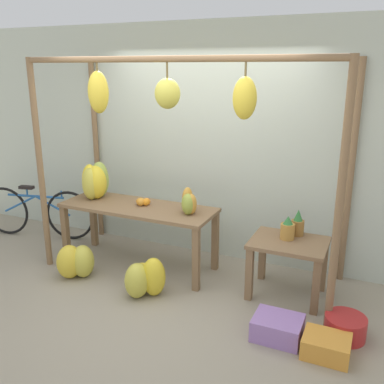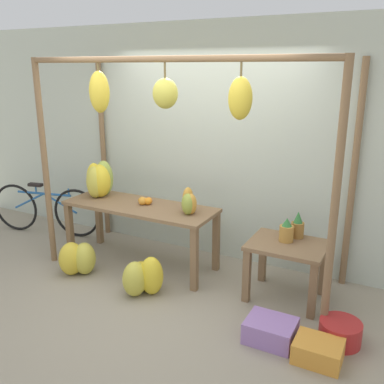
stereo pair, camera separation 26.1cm
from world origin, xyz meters
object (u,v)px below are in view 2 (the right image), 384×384
(banana_pile_on_table, at_px, (99,180))
(blue_bucket, at_px, (340,332))
(orange_pile, at_px, (145,201))
(pineapple_cluster, at_px, (292,229))
(fruit_crate_white, at_px, (270,331))
(banana_pile_ground_left, at_px, (77,259))
(parked_bicycle, at_px, (45,209))
(fruit_crate_purple, at_px, (318,351))
(banana_pile_ground_right, at_px, (142,277))
(papaya_pile, at_px, (189,203))

(banana_pile_on_table, relative_size, blue_bucket, 1.22)
(orange_pile, xyz_separation_m, pineapple_cluster, (1.71, 0.10, -0.08))
(fruit_crate_white, xyz_separation_m, blue_bucket, (0.54, 0.25, 0.00))
(banana_pile_on_table, bearing_deg, banana_pile_ground_left, -78.08)
(parked_bicycle, distance_m, fruit_crate_purple, 4.15)
(pineapple_cluster, bearing_deg, orange_pile, -176.56)
(orange_pile, relative_size, banana_pile_ground_right, 0.38)
(pineapple_cluster, height_order, fruit_crate_purple, pineapple_cluster)
(banana_pile_on_table, relative_size, fruit_crate_purple, 1.16)
(blue_bucket, height_order, parked_bicycle, parked_bicycle)
(papaya_pile, bearing_deg, banana_pile_ground_right, -112.40)
(blue_bucket, distance_m, parked_bicycle, 4.20)
(pineapple_cluster, bearing_deg, banana_pile_ground_right, -151.49)
(orange_pile, relative_size, fruit_crate_white, 0.40)
(banana_pile_ground_left, distance_m, banana_pile_ground_right, 0.91)
(banana_pile_ground_left, height_order, fruit_crate_white, banana_pile_ground_left)
(orange_pile, height_order, blue_bucket, orange_pile)
(pineapple_cluster, bearing_deg, fruit_crate_white, -84.03)
(banana_pile_ground_right, bearing_deg, fruit_crate_purple, -7.26)
(pineapple_cluster, distance_m, papaya_pile, 1.12)
(blue_bucket, relative_size, parked_bicycle, 0.22)
(fruit_crate_white, height_order, parked_bicycle, parked_bicycle)
(banana_pile_on_table, height_order, fruit_crate_purple, banana_pile_on_table)
(orange_pile, relative_size, parked_bicycle, 0.10)
(orange_pile, bearing_deg, papaya_pile, -4.51)
(fruit_crate_white, distance_m, papaya_pile, 1.60)
(papaya_pile, bearing_deg, fruit_crate_white, -31.67)
(fruit_crate_purple, bearing_deg, parked_bicycle, 165.83)
(banana_pile_on_table, xyz_separation_m, orange_pile, (0.68, -0.01, -0.16))
(banana_pile_on_table, bearing_deg, blue_bucket, -10.26)
(pineapple_cluster, bearing_deg, banana_pile_ground_left, -162.78)
(orange_pile, height_order, parked_bicycle, orange_pile)
(banana_pile_on_table, relative_size, papaya_pile, 1.56)
(banana_pile_on_table, height_order, parked_bicycle, banana_pile_on_table)
(banana_pile_on_table, height_order, orange_pile, banana_pile_on_table)
(parked_bicycle, bearing_deg, banana_pile_on_table, -7.21)
(banana_pile_on_table, height_order, banana_pile_ground_right, banana_pile_on_table)
(banana_pile_ground_left, bearing_deg, blue_bucket, 1.20)
(fruit_crate_white, distance_m, parked_bicycle, 3.72)
(orange_pile, bearing_deg, fruit_crate_white, -23.59)
(parked_bicycle, bearing_deg, papaya_pile, -4.73)
(parked_bicycle, bearing_deg, banana_pile_ground_left, -30.92)
(parked_bicycle, height_order, fruit_crate_purple, parked_bicycle)
(pineapple_cluster, bearing_deg, papaya_pile, -172.25)
(banana_pile_ground_right, xyz_separation_m, blue_bucket, (1.97, 0.09, -0.09))
(banana_pile_ground_right, bearing_deg, parked_bicycle, 160.21)
(fruit_crate_white, xyz_separation_m, fruit_crate_purple, (0.42, -0.08, -0.01))
(pineapple_cluster, bearing_deg, parked_bicycle, 179.21)
(papaya_pile, bearing_deg, blue_bucket, -15.73)
(pineapple_cluster, height_order, banana_pile_ground_left, pineapple_cluster)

